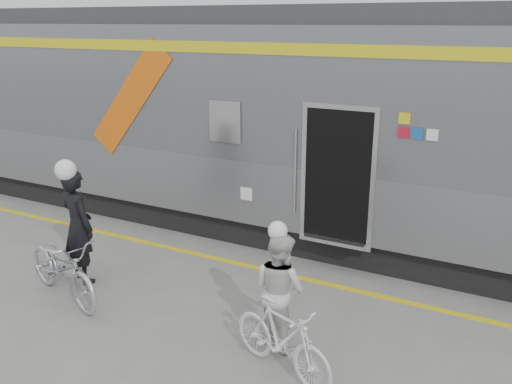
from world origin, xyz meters
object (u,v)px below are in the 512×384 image
Objects in this scene: bicycle_left at (63,267)px; bicycle_right at (282,339)px; woman at (280,289)px; man at (78,226)px.

bicycle_right is at bearing -74.77° from bicycle_left.
woman reaches higher than bicycle_left.
bicycle_left is 1.26× the size of bicycle_right.
bicycle_right is (0.30, -0.55, -0.29)m from woman.
woman is (3.43, -0.12, -0.16)m from man.
woman is at bearing 47.91° from bicycle_right.
bicycle_right is (3.53, -0.12, -0.05)m from bicycle_left.
bicycle_right is at bearing 137.91° from woman.
bicycle_left reaches higher than bicycle_right.
bicycle_left is 3.54m from bicycle_right.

